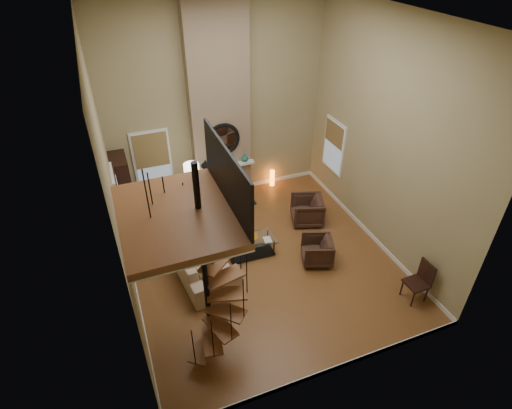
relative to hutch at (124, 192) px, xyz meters
name	(u,v)px	position (x,y,z in m)	size (l,w,h in m)	color
ground	(262,260)	(2.79, -2.79, -0.95)	(6.00, 6.50, 0.01)	#976130
back_wall	(217,106)	(2.79, 0.46, 1.80)	(6.00, 0.02, 5.50)	tan
front_wall	(347,263)	(2.79, -6.04, 1.80)	(6.00, 0.02, 5.50)	tan
left_wall	(112,190)	(-0.21, -2.79, 1.80)	(0.02, 6.50, 5.50)	tan
right_wall	(385,138)	(5.79, -2.79, 1.80)	(0.02, 6.50, 5.50)	tan
ceiling	(265,17)	(2.79, -2.79, 4.54)	(6.00, 6.50, 0.01)	silver
baseboard_back	(222,191)	(2.79, 0.45, -0.89)	(6.00, 0.02, 0.12)	white
baseboard_front	(328,370)	(2.79, -6.03, -0.89)	(6.00, 0.02, 0.12)	white
baseboard_left	(137,292)	(-0.20, -2.79, -0.89)	(0.02, 6.50, 0.12)	white
baseboard_right	(366,230)	(5.78, -2.79, -0.89)	(0.02, 6.50, 0.12)	white
chimney_breast	(219,109)	(2.79, 0.27, 1.80)	(1.60, 0.38, 5.50)	#8C745B
hearth	(229,204)	(2.79, -0.22, -0.93)	(1.50, 0.60, 0.04)	black
firebox	(225,183)	(2.79, 0.07, -0.40)	(0.95, 0.02, 0.72)	black
mantel	(225,166)	(2.79, -0.01, 0.20)	(1.70, 0.18, 0.06)	white
mirror_frame	(223,140)	(2.79, 0.05, 1.00)	(0.94, 0.94, 0.10)	black
mirror_disc	(223,139)	(2.79, 0.06, 1.00)	(0.80, 0.80, 0.01)	white
vase_left	(205,165)	(2.24, 0.03, 0.35)	(0.24, 0.24, 0.25)	black
vase_right	(245,158)	(3.39, 0.03, 0.33)	(0.20, 0.20, 0.21)	#17534D
window_back	(152,156)	(0.89, 0.43, 0.67)	(1.02, 0.06, 1.52)	white
window_right	(334,145)	(5.76, -0.79, 0.68)	(0.06, 1.02, 1.52)	white
entry_door	(121,211)	(-0.17, -0.99, 0.10)	(0.10, 1.05, 2.16)	white
loft	(183,211)	(0.74, -4.59, 2.29)	(1.70, 2.20, 1.09)	brown
spiral_stair	(206,275)	(1.00, -4.58, 0.83)	(1.47, 1.47, 4.06)	black
hutch	(124,192)	(0.00, 0.00, 0.00)	(0.43, 0.91, 2.04)	black
sofa	(195,251)	(1.27, -2.30, -0.55)	(2.86, 1.12, 0.83)	tan
armchair_near	(310,210)	(4.59, -1.79, -0.60)	(0.81, 0.83, 0.76)	#3F271D
armchair_far	(320,250)	(4.05, -3.33, -0.60)	(0.69, 0.71, 0.65)	#3F271D
coffee_table	(251,245)	(2.62, -2.49, -0.67)	(1.24, 0.65, 0.45)	silver
bowl	(250,237)	(2.62, -2.44, -0.45)	(0.36, 0.36, 0.09)	orange
book	(267,240)	(2.97, -2.64, -0.49)	(0.18, 0.24, 0.02)	gray
floor_lamp	(192,174)	(1.73, -0.53, 0.46)	(0.40, 0.40, 1.71)	black
accent_lamp	(272,178)	(4.37, 0.29, -0.70)	(0.14, 0.14, 0.52)	orange
side_chair	(420,280)	(5.50, -5.11, -0.42)	(0.46, 0.45, 0.96)	black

